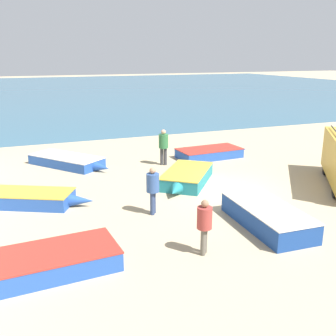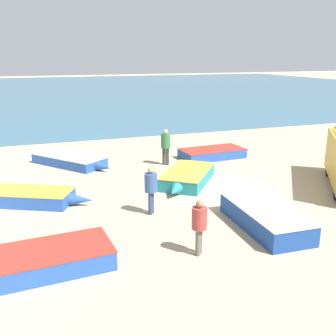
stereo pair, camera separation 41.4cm
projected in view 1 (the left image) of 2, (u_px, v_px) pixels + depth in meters
The scene contains 11 objects.
ground_plane at pixel (232, 191), 16.26m from camera, with size 200.00×200.00×0.00m, color tan.
sea_water at pixel (66, 90), 62.75m from camera, with size 120.00×80.00×0.01m, color #33607A.
fishing_rowboat_0 at pixel (211, 153), 21.47m from camera, with size 4.22×1.88×0.51m.
fishing_rowboat_1 at pixel (34, 265), 9.99m from camera, with size 4.95×1.94×0.55m.
fishing_rowboat_2 at pixel (68, 161), 19.83m from camera, with size 3.68×4.33×0.51m.
fishing_rowboat_3 at pixel (21, 198), 14.68m from camera, with size 4.88×3.11×0.53m.
fishing_rowboat_4 at pixel (265, 215), 12.95m from camera, with size 1.71×4.31×0.68m.
fishing_rowboat_5 at pixel (186, 177), 17.12m from camera, with size 3.34×3.78×0.57m.
fisherman_0 at pixel (153, 186), 13.61m from camera, with size 0.45×0.45×1.71m.
fisherman_1 at pixel (204, 222), 10.84m from camera, with size 0.42×0.42×1.62m.
fisherman_2 at pixel (163, 144), 19.78m from camera, with size 0.48×0.48×1.83m.
Camera 1 is at (-8.11, -13.31, 5.41)m, focal length 42.00 mm.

